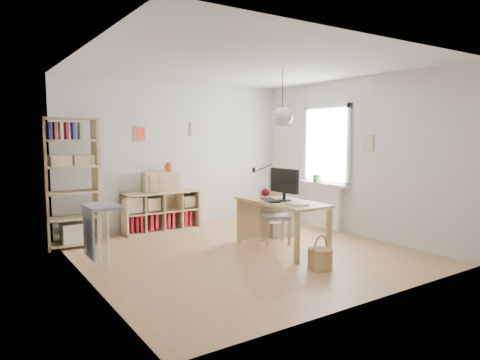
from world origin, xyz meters
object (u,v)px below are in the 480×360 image
tall_bookshelf (71,177)px  monitor (284,183)px  drawer_chest (161,182)px  desk (281,207)px  storage_chest (278,225)px  chair (274,213)px  cube_shelf (160,214)px

tall_bookshelf → monitor: size_ratio=3.59×
drawer_chest → desk: bearing=-58.3°
storage_chest → monitor: monitor is taller
chair → tall_bookshelf: bearing=173.9°
storage_chest → desk: bearing=-122.5°
desk → cube_shelf: desk is taller
storage_chest → drawer_chest: (-1.57, 1.41, 0.72)m
cube_shelf → chair: 2.20m
cube_shelf → storage_chest: cube_shelf is taller
cube_shelf → chair: chair is taller
cube_shelf → drawer_chest: (0.02, -0.04, 0.60)m
desk → chair: size_ratio=1.77×
desk → chair: bearing=66.3°
chair → monitor: (-0.14, -0.42, 0.54)m
tall_bookshelf → storage_chest: tall_bookshelf is taller
chair → storage_chest: 0.63m
chair → monitor: 0.69m
monitor → drawer_chest: bearing=110.8°
tall_bookshelf → chair: (2.76, -1.55, -0.61)m
storage_chest → chair: bearing=-132.0°
desk → drawer_chest: size_ratio=2.46×
tall_bookshelf → monitor: (2.62, -1.97, -0.07)m
cube_shelf → monitor: (1.06, -2.25, 0.72)m
desk → storage_chest: size_ratio=2.55×
storage_chest → monitor: 1.28m
cube_shelf → monitor: monitor is taller
monitor → storage_chest: bearing=52.2°
desk → storage_chest: bearing=54.2°
cube_shelf → tall_bookshelf: size_ratio=0.70×
monitor → tall_bookshelf: bearing=138.8°
storage_chest → drawer_chest: size_ratio=0.96×
tall_bookshelf → desk: bearing=-37.0°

